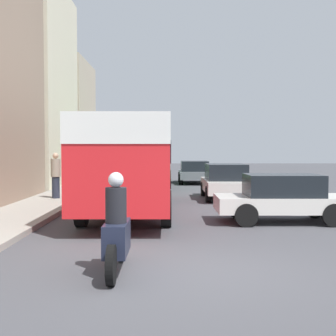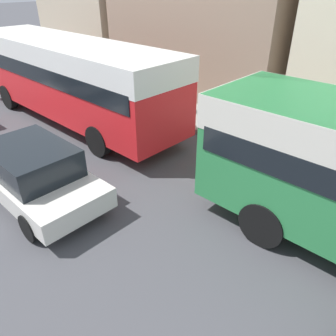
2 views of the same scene
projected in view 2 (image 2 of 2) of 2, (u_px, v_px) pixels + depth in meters
sidewalk at (50, 70)px, 19.62m from camera, size 2.20×120.00×0.15m
bus_lead at (68, 70)px, 12.01m from camera, size 2.57×10.18×2.98m
car_far_curb at (34, 173)px, 7.99m from camera, size 1.89×4.09×1.49m
pedestrian_near_curb at (184, 89)px, 12.84m from camera, size 0.38×0.38×1.81m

